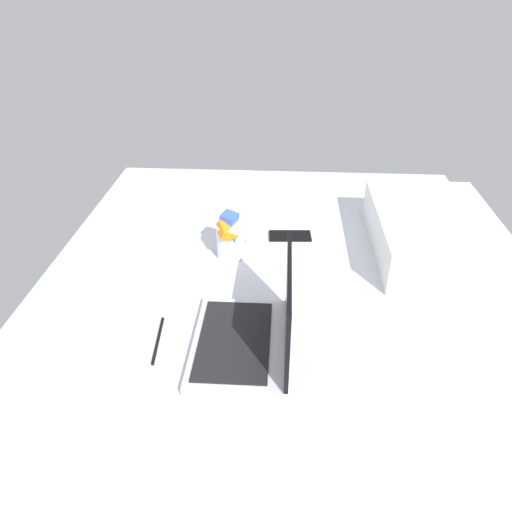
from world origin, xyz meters
TOP-DOWN VIEW (x-y plane):
  - bed_mattress at (0.00, 0.00)cm, footprint 180.00×140.00cm
  - laptop at (24.60, -5.45)cm, footprint 33.08×23.12cm
  - snack_cup at (-17.33, -15.27)cm, footprint 10.89×9.38cm
  - cell_phone at (-30.73, 3.33)cm, footprint 7.60×14.37cm
  - pillow at (-24.63, 48.00)cm, footprint 52.00×36.00cm
  - charger_cable at (23.85, -29.00)cm, footprint 16.99×1.95cm

SIDE VIEW (x-z plane):
  - bed_mattress at x=0.00cm, z-range 0.00..18.00cm
  - charger_cable at x=23.85cm, z-range 18.00..18.60cm
  - cell_phone at x=-30.73cm, z-range 18.00..18.80cm
  - laptop at x=24.60cm, z-range 10.91..33.91cm
  - snack_cup at x=-17.33cm, z-range 17.05..31.41cm
  - pillow at x=-24.63cm, z-range 18.00..31.00cm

